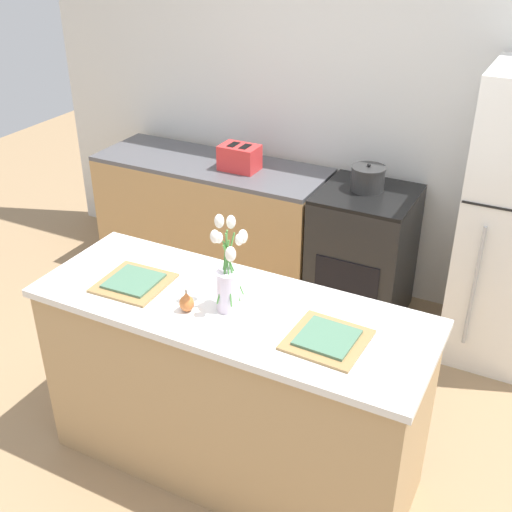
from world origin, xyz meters
TOP-DOWN VIEW (x-y plane):
  - ground_plane at (0.00, 0.00)m, footprint 10.00×10.00m
  - back_wall at (0.00, 2.00)m, footprint 5.20×0.08m
  - kitchen_island at (0.00, 0.00)m, footprint 1.80×0.66m
  - back_counter at (-1.06, 1.60)m, footprint 1.68×0.60m
  - stove_range at (0.10, 1.60)m, footprint 0.60×0.61m
  - flower_vase at (0.01, -0.03)m, footprint 0.13×0.16m
  - pear_figurine at (-0.14, -0.13)m, footprint 0.06×0.06m
  - plate_setting_left at (-0.48, -0.05)m, footprint 0.32×0.32m
  - plate_setting_right at (0.48, -0.05)m, footprint 0.32×0.32m
  - toaster at (-0.81, 1.58)m, footprint 0.28×0.18m
  - cooking_pot at (0.08, 1.64)m, footprint 0.22×0.22m

SIDE VIEW (x-z plane):
  - ground_plane at x=0.00m, z-range 0.00..0.00m
  - stove_range at x=0.10m, z-range 0.00..0.90m
  - back_counter at x=-1.06m, z-range 0.00..0.90m
  - kitchen_island at x=0.00m, z-range 0.00..0.96m
  - plate_setting_left at x=-0.48m, z-range 0.96..0.98m
  - plate_setting_right at x=0.48m, z-range 0.96..0.98m
  - cooking_pot at x=0.08m, z-range 0.89..1.07m
  - toaster at x=-0.81m, z-range 0.90..1.07m
  - pear_figurine at x=-0.14m, z-range 0.95..1.05m
  - flower_vase at x=0.01m, z-range 0.90..1.34m
  - back_wall at x=0.00m, z-range 0.00..2.70m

